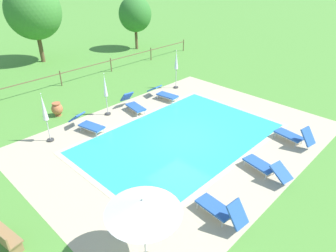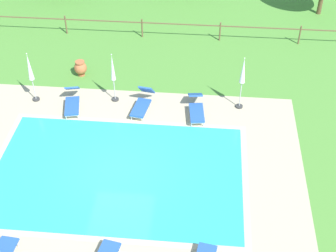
% 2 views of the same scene
% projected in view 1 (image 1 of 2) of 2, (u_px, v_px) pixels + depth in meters
% --- Properties ---
extents(ground_plane, '(160.00, 160.00, 0.00)m').
position_uv_depth(ground_plane, '(180.00, 138.00, 14.66)').
color(ground_plane, '#518E38').
extents(pool_deck_paving, '(14.07, 10.69, 0.01)m').
position_uv_depth(pool_deck_paving, '(180.00, 138.00, 14.66)').
color(pool_deck_paving, '#BCAD8E').
rests_on(pool_deck_paving, ground).
extents(swimming_pool_water, '(9.36, 5.98, 0.01)m').
position_uv_depth(swimming_pool_water, '(180.00, 138.00, 14.66)').
color(swimming_pool_water, '#2DB7C6').
rests_on(swimming_pool_water, ground).
extents(pool_coping_rim, '(9.84, 6.46, 0.01)m').
position_uv_depth(pool_coping_rim, '(180.00, 138.00, 14.66)').
color(pool_coping_rim, beige).
rests_on(pool_coping_rim, ground).
extents(sun_lounger_north_near_steps, '(1.00, 2.07, 0.85)m').
position_uv_depth(sun_lounger_north_near_steps, '(87.00, 124.00, 15.15)').
color(sun_lounger_north_near_steps, '#2856A8').
rests_on(sun_lounger_north_near_steps, ground).
extents(sun_lounger_north_mid, '(0.98, 2.12, 0.77)m').
position_uv_depth(sun_lounger_north_mid, '(265.00, 167.00, 12.04)').
color(sun_lounger_north_mid, '#2856A8').
rests_on(sun_lounger_north_mid, ground).
extents(sun_lounger_north_far, '(0.83, 2.11, 0.75)m').
position_uv_depth(sun_lounger_north_far, '(164.00, 93.00, 18.60)').
color(sun_lounger_north_far, '#2856A8').
rests_on(sun_lounger_north_far, ground).
extents(sun_lounger_north_end, '(0.75, 1.86, 1.02)m').
position_uv_depth(sun_lounger_north_end, '(221.00, 209.00, 9.93)').
color(sun_lounger_north_end, '#2856A8').
rests_on(sun_lounger_north_end, ground).
extents(sun_lounger_south_near_corner, '(0.89, 1.97, 0.95)m').
position_uv_depth(sun_lounger_south_near_corner, '(133.00, 104.00, 17.17)').
color(sun_lounger_south_near_corner, '#2856A8').
rests_on(sun_lounger_south_near_corner, ground).
extents(sun_lounger_south_mid, '(0.89, 1.90, 1.01)m').
position_uv_depth(sun_lounger_south_mid, '(294.00, 136.00, 14.08)').
color(sun_lounger_south_mid, '#2856A8').
rests_on(sun_lounger_south_mid, ground).
extents(patio_umbrella_open_foreground, '(2.06, 2.06, 2.28)m').
position_uv_depth(patio_umbrella_open_foreground, '(143.00, 206.00, 7.79)').
color(patio_umbrella_open_foreground, '#383838').
rests_on(patio_umbrella_open_foreground, ground).
extents(patio_umbrella_closed_row_west, '(0.32, 0.32, 2.44)m').
position_uv_depth(patio_umbrella_closed_row_west, '(44.00, 111.00, 13.69)').
color(patio_umbrella_closed_row_west, '#383838').
rests_on(patio_umbrella_closed_row_west, ground).
extents(patio_umbrella_closed_row_mid_west, '(0.32, 0.32, 2.54)m').
position_uv_depth(patio_umbrella_closed_row_mid_west, '(176.00, 63.00, 19.56)').
color(patio_umbrella_closed_row_mid_west, '#383838').
rests_on(patio_umbrella_closed_row_mid_west, ground).
extents(patio_umbrella_closed_row_centre, '(0.32, 0.32, 2.40)m').
position_uv_depth(patio_umbrella_closed_row_centre, '(105.00, 90.00, 16.17)').
color(patio_umbrella_closed_row_centre, '#383838').
rests_on(patio_umbrella_closed_row_centre, ground).
extents(wooden_bench_lawn_side, '(0.66, 1.55, 0.87)m').
position_uv_depth(wooden_bench_lawn_side, '(0.00, 234.00, 8.94)').
color(wooden_bench_lawn_side, '#937047').
rests_on(wooden_bench_lawn_side, ground).
extents(terracotta_urn_near_fence, '(0.60, 0.60, 0.77)m').
position_uv_depth(terracotta_urn_near_fence, '(57.00, 109.00, 16.56)').
color(terracotta_urn_near_fence, '#B7663D').
rests_on(terracotta_urn_near_fence, ground).
extents(perimeter_fence, '(25.12, 0.08, 1.05)m').
position_uv_depth(perimeter_fence, '(60.00, 76.00, 20.40)').
color(perimeter_fence, brown).
rests_on(perimeter_fence, ground).
extents(tree_far_west, '(4.26, 4.26, 6.23)m').
position_uv_depth(tree_far_west, '(33.00, 11.00, 23.67)').
color(tree_far_west, brown).
rests_on(tree_far_west, ground).
extents(tree_centre, '(2.98, 2.98, 4.75)m').
position_uv_depth(tree_centre, '(135.00, 14.00, 27.74)').
color(tree_centre, brown).
rests_on(tree_centre, ground).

